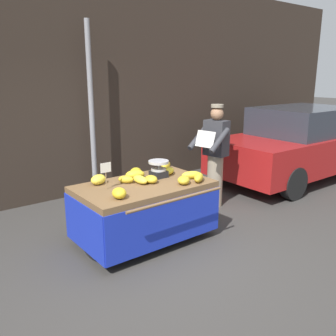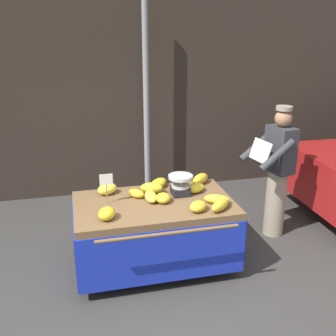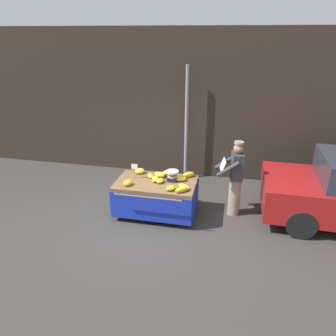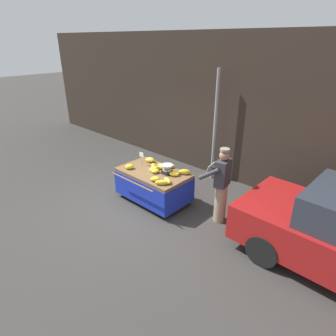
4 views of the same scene
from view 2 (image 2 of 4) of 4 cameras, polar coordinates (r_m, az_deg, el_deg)
ground_plane at (r=4.25m, az=-2.41°, el=-18.54°), size 60.00×60.00×0.00m
back_wall at (r=6.46m, az=-8.29°, el=13.59°), size 16.00×0.24×3.96m
street_pole at (r=6.20m, az=-3.11°, el=9.38°), size 0.09×0.09×3.07m
banana_cart at (r=4.50m, az=-1.98°, el=-7.37°), size 1.76×1.24×0.80m
weighing_scale at (r=4.55m, az=1.79°, el=-2.43°), size 0.28×0.28×0.24m
price_sign at (r=4.32m, az=-8.78°, el=-2.03°), size 0.14×0.01×0.34m
banana_bunch_0 at (r=4.23m, az=7.44°, el=-5.27°), size 0.30×0.27×0.11m
banana_bunch_1 at (r=4.05m, az=-8.70°, el=-6.42°), size 0.24×0.26×0.12m
banana_bunch_2 at (r=4.38m, az=-0.70°, el=-4.28°), size 0.21×0.24×0.10m
banana_bunch_3 at (r=4.42m, az=-2.46°, el=-4.07°), size 0.14×0.28×0.10m
banana_bunch_4 at (r=4.38m, az=6.94°, el=-4.43°), size 0.30×0.23×0.10m
banana_bunch_5 at (r=4.64m, az=-8.65°, el=-2.95°), size 0.29×0.27×0.13m
banana_bunch_6 at (r=4.61m, az=-2.33°, el=-2.87°), size 0.30×0.23×0.13m
banana_bunch_7 at (r=4.19m, az=4.30°, el=-5.46°), size 0.27×0.27×0.11m
banana_bunch_8 at (r=4.78m, az=-1.36°, el=-2.19°), size 0.30×0.33×0.10m
banana_bunch_9 at (r=4.89m, az=4.62°, el=-1.58°), size 0.30×0.27×0.13m
banana_bunch_10 at (r=4.51m, az=-4.54°, el=-3.62°), size 0.22×0.23×0.10m
banana_bunch_11 at (r=4.66m, az=3.91°, el=-2.87°), size 0.29×0.25×0.10m
vendor_person at (r=5.27m, az=15.27°, el=-0.53°), size 0.63×0.58×1.71m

